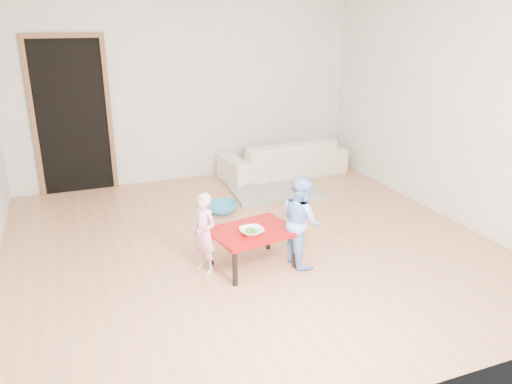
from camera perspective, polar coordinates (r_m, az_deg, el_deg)
floor at (r=5.42m, az=-0.77°, el=-5.82°), size 5.00×5.00×0.01m
back_wall at (r=7.36m, az=-7.83°, el=11.41°), size 5.00×0.02×2.60m
right_wall at (r=6.31m, az=21.20°, el=8.93°), size 0.02×5.00×2.60m
doorway at (r=7.19m, az=-20.27°, el=7.96°), size 1.02×0.08×2.11m
sofa at (r=7.58m, az=3.15°, el=3.88°), size 1.96×0.94×0.55m
cushion at (r=7.27m, az=0.66°, el=4.40°), size 0.44×0.39×0.11m
red_table at (r=4.87m, az=-0.37°, el=-6.40°), size 0.86×0.71×0.39m
bowl at (r=4.69m, az=-0.50°, el=-4.52°), size 0.22×0.22×0.05m
broccoli at (r=4.69m, az=-0.50°, el=-4.51°), size 0.12×0.12×0.06m
child_pink at (r=4.72m, az=-5.95°, el=-4.72°), size 0.30×0.34×0.79m
child_blue at (r=4.85m, az=5.14°, el=-3.31°), size 0.35×0.44×0.89m
basin at (r=6.21m, az=-3.97°, el=-1.83°), size 0.39×0.39×0.12m
blanket at (r=6.94m, az=2.02°, el=0.26°), size 1.25×1.07×0.06m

